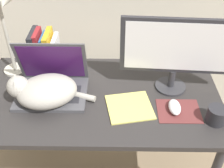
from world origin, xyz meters
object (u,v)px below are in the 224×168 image
at_px(cat, 44,91).
at_px(external_monitor, 176,51).
at_px(notepad, 130,107).
at_px(book_row, 45,51).
at_px(laptop, 52,84).
at_px(computer_mouse, 175,107).
at_px(mug, 217,115).
at_px(desk_lamp, 6,17).

distance_m(cat, external_monitor, 0.68).
height_order(cat, notepad, cat).
bearing_deg(book_row, external_monitor, -14.34).
distance_m(laptop, computer_mouse, 0.63).
distance_m(book_row, mug, 0.97).
xyz_separation_m(cat, mug, (0.82, -0.13, -0.03)).
relative_size(book_row, notepad, 0.93).
distance_m(computer_mouse, notepad, 0.22).
distance_m(external_monitor, mug, 0.36).
xyz_separation_m(laptop, notepad, (0.40, -0.12, -0.05)).
bearing_deg(external_monitor, desk_lamp, 172.54).
xyz_separation_m(laptop, computer_mouse, (0.62, -0.13, -0.03)).
relative_size(laptop, mug, 2.83).
distance_m(computer_mouse, desk_lamp, 0.94).
xyz_separation_m(cat, book_row, (-0.05, 0.30, 0.04)).
bearing_deg(desk_lamp, mug, -19.56).
xyz_separation_m(laptop, cat, (-0.02, -0.08, 0.02)).
distance_m(external_monitor, book_row, 0.73).
relative_size(computer_mouse, desk_lamp, 0.21).
bearing_deg(external_monitor, computer_mouse, -92.18).
height_order(cat, mug, cat).
bearing_deg(mug, computer_mouse, 158.33).
distance_m(notepad, mug, 0.41).
bearing_deg(computer_mouse, book_row, 152.72).
bearing_deg(computer_mouse, mug, -21.67).
xyz_separation_m(computer_mouse, mug, (0.18, -0.07, 0.02)).
bearing_deg(cat, mug, -8.68).
bearing_deg(laptop, external_monitor, 4.09).
bearing_deg(external_monitor, book_row, 165.66).
distance_m(desk_lamp, notepad, 0.75).
bearing_deg(desk_lamp, laptop, -35.77).
bearing_deg(external_monitor, cat, -169.09).
xyz_separation_m(external_monitor, notepad, (-0.22, -0.16, -0.23)).
xyz_separation_m(book_row, notepad, (0.47, -0.34, -0.11)).
height_order(book_row, notepad, book_row).
bearing_deg(notepad, cat, 174.84).
bearing_deg(book_row, desk_lamp, -153.73).
distance_m(laptop, mug, 0.82).
height_order(cat, external_monitor, external_monitor).
relative_size(cat, computer_mouse, 3.94).
bearing_deg(computer_mouse, notepad, 175.99).
bearing_deg(external_monitor, laptop, -175.91).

